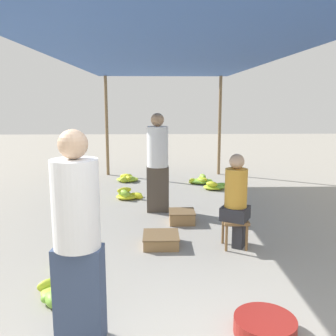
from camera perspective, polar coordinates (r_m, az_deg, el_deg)
canopy_post_back_left at (r=10.07m, az=-9.31°, el=6.28°), size 0.08×0.08×2.61m
canopy_post_back_right at (r=10.12m, az=7.88°, el=6.34°), size 0.08×0.08×2.61m
canopy_tarp at (r=6.19m, az=-0.06°, el=16.24°), size 3.40×8.01×0.04m
vendor_foreground at (r=3.14m, az=-13.69°, el=-9.98°), size 0.41×0.41×1.78m
stool at (r=5.23m, az=10.14°, el=-8.51°), size 0.34×0.34×0.40m
vendor_seated at (r=5.14m, az=10.42°, el=-4.76°), size 0.46×0.46×1.30m
basin_black at (r=3.61m, az=14.55°, el=-22.26°), size 0.54×0.54×0.14m
banana_pile_left_0 at (r=4.18m, az=-15.61°, el=-17.51°), size 0.62×0.64×0.19m
banana_pile_left_1 at (r=7.71m, az=-6.16°, el=-4.08°), size 0.58×0.49×0.24m
banana_pile_left_2 at (r=9.36m, az=-6.21°, el=-1.57°), size 0.54×0.68×0.18m
banana_pile_left_3 at (r=4.82m, az=-14.44°, el=-13.61°), size 0.53×0.46×0.19m
banana_pile_right_0 at (r=9.12m, az=5.11°, el=-1.87°), size 0.63×0.50×0.22m
banana_pile_right_1 at (r=8.53m, az=7.15°, el=-2.76°), size 0.60×0.46×0.21m
crate_near at (r=5.28m, az=-1.07°, el=-10.89°), size 0.50×0.50×0.17m
crate_mid at (r=6.22m, az=2.13°, el=-7.42°), size 0.42×0.42×0.20m
shopper_walking_mid at (r=6.66m, az=-1.59°, el=1.03°), size 0.39×0.38×1.77m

